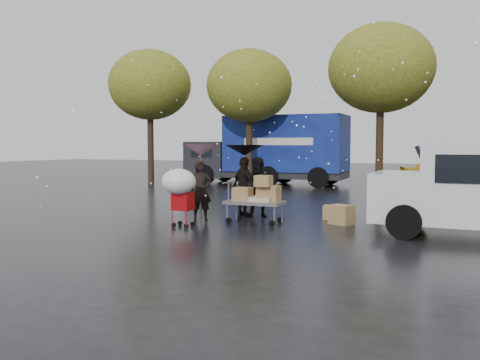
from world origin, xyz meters
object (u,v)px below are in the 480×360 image
at_px(shopping_cart, 179,185).
at_px(yellow_taxi, 448,173).
at_px(person_pink, 201,191).
at_px(vendor_cart, 258,196).
at_px(person_black, 244,187).
at_px(blue_truck, 271,150).

bearing_deg(shopping_cart, yellow_taxi, 68.23).
xyz_separation_m(person_pink, vendor_cart, (1.62, 0.08, -0.08)).
bearing_deg(shopping_cart, person_black, 74.98).
distance_m(vendor_cart, shopping_cart, 2.08).
bearing_deg(vendor_cart, shopping_cart, -137.22).
height_order(vendor_cart, yellow_taxi, yellow_taxi).
height_order(person_black, vendor_cart, person_black).
bearing_deg(vendor_cart, yellow_taxi, 71.93).
height_order(vendor_cart, blue_truck, blue_truck).
xyz_separation_m(person_pink, blue_truck, (-2.58, 12.39, 0.95)).
distance_m(shopping_cart, yellow_taxi, 15.53).
distance_m(person_black, yellow_taxi, 12.98).
height_order(person_pink, shopping_cart, person_pink).
xyz_separation_m(person_black, shopping_cart, (-0.67, -2.48, 0.21)).
height_order(person_pink, person_black, person_black).
height_order(blue_truck, yellow_taxi, blue_truck).
distance_m(person_pink, vendor_cart, 1.62).
relative_size(shopping_cart, yellow_taxi, 0.34).
height_order(person_black, blue_truck, blue_truck).
xyz_separation_m(person_pink, person_black, (0.77, 1.16, 0.05)).
bearing_deg(shopping_cart, vendor_cart, 42.78).
bearing_deg(person_black, yellow_taxi, -80.77).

